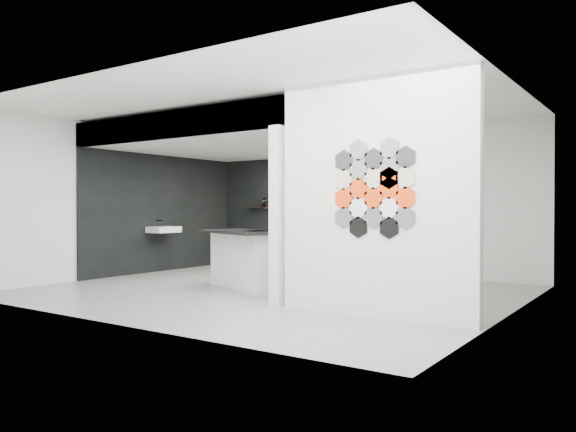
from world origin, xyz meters
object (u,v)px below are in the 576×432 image
at_px(partition_panel, 375,197).
at_px(utensil_cup, 268,204).
at_px(wall_basin, 164,230).
at_px(kettle, 352,202).
at_px(glass_vase, 365,203).
at_px(kitchen_island, 246,258).
at_px(bottle_dark, 298,203).
at_px(stockpot, 268,202).
at_px(glass_bowl, 365,203).

height_order(partition_panel, utensil_cup, partition_panel).
bearing_deg(wall_basin, partition_panel, -18.23).
height_order(kettle, glass_vase, kettle).
distance_m(partition_panel, kitchen_island, 3.07).
xyz_separation_m(wall_basin, kettle, (3.11, 2.07, 0.55)).
bearing_deg(kettle, wall_basin, -151.80).
bearing_deg(kettle, bottle_dark, 174.65).
xyz_separation_m(wall_basin, stockpot, (1.04, 2.07, 0.56)).
bearing_deg(kitchen_island, glass_bowl, 100.21).
height_order(stockpot, kettle, stockpot).
bearing_deg(bottle_dark, utensil_cup, 180.00).
xyz_separation_m(kettle, glass_bowl, (0.28, 0.00, -0.03)).
distance_m(stockpot, bottle_dark, 0.80).
bearing_deg(kitchen_island, partition_panel, 3.00).
xyz_separation_m(partition_panel, kettle, (-2.35, 3.87, -0.00)).
bearing_deg(kitchen_island, utensil_cup, 143.89).
height_order(wall_basin, utensil_cup, utensil_cup).
relative_size(kettle, utensil_cup, 1.65).
distance_m(wall_basin, glass_vase, 4.01).
bearing_deg(utensil_cup, stockpot, 180.00).
bearing_deg(glass_vase, kettle, 180.00).
xyz_separation_m(kitchen_island, bottle_dark, (-0.88, 2.84, 0.92)).
bearing_deg(bottle_dark, glass_bowl, 0.00).
relative_size(kitchen_island, glass_vase, 14.59).
distance_m(kitchen_island, stockpot, 3.43).
height_order(partition_panel, glass_vase, partition_panel).
xyz_separation_m(wall_basin, glass_vase, (3.39, 2.07, 0.53)).
height_order(partition_panel, kettle, partition_panel).
relative_size(glass_bowl, bottle_dark, 0.92).
xyz_separation_m(partition_panel, bottle_dark, (-3.63, 3.87, -0.01)).
bearing_deg(utensil_cup, partition_panel, -41.21).
distance_m(kitchen_island, bottle_dark, 3.11).
bearing_deg(stockpot, bottle_dark, 0.00).
bearing_deg(glass_vase, wall_basin, -148.65).
bearing_deg(stockpot, partition_panel, -41.12).
bearing_deg(bottle_dark, stockpot, 180.00).
bearing_deg(wall_basin, bottle_dark, 48.35).
relative_size(stockpot, bottle_dark, 1.60).
bearing_deg(bottle_dark, glass_vase, 0.00).
relative_size(kettle, glass_bowl, 1.46).
height_order(partition_panel, wall_basin, partition_panel).
xyz_separation_m(partition_panel, utensil_cup, (-4.41, 3.87, -0.02)).
relative_size(partition_panel, kettle, 14.88).
relative_size(partition_panel, stockpot, 12.48).
relative_size(stockpot, glass_bowl, 1.74).
relative_size(kettle, glass_vase, 1.45).
bearing_deg(utensil_cup, glass_vase, 0.00).
xyz_separation_m(partition_panel, stockpot, (-4.43, 3.87, 0.01)).
distance_m(kitchen_island, glass_bowl, 3.05).
distance_m(partition_panel, stockpot, 5.88).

